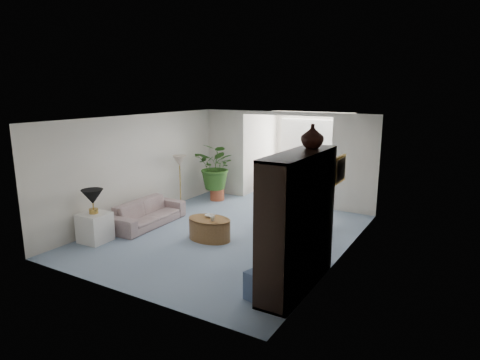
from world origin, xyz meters
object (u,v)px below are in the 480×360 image
Objects in this scene: side_table_dark at (318,217)px; end_table at (95,227)px; sunroom_table at (311,180)px; framed_picture at (340,170)px; wingback_chair at (284,211)px; ottoman at (268,285)px; coffee_bowl at (210,216)px; cabinet_urn at (312,136)px; floor_lamp at (179,161)px; coffee_table at (209,229)px; plant_pot at (217,194)px; entertainment_cabinet at (298,221)px; sunroom_chair_blue at (326,186)px; sunroom_chair_maroon at (279,181)px; table_lamp at (92,197)px; sofa at (148,213)px; coffee_cup at (213,219)px.

end_table is at bearing -141.19° from side_table_dark.
framed_picture is at bearing -64.36° from sunroom_table.
ottoman is (1.13, -3.03, -0.19)m from wingback_chair.
end_table is at bearing -108.59° from sunroom_table.
framed_picture is 5.05m from end_table.
end_table reaches higher than sunroom_table.
cabinet_urn is (2.43, -0.63, 1.88)m from coffee_bowl.
wingback_chair is at bearing 49.38° from coffee_bowl.
coffee_table is at bearing -38.25° from floor_lamp.
coffee_table is 3.13m from plant_pot.
sunroom_table is at bearing -119.52° from wingback_chair.
cabinet_urn is (0.62, -2.23, 2.06)m from side_table_dark.
coffee_bowl is 3.03m from plant_pot.
entertainment_cabinet is 5.52m from plant_pot.
wingback_chair is 0.41× the size of entertainment_cabinet.
cabinet_urn reaches higher than wingback_chair.
sunroom_chair_blue is 1.06m from sunroom_table.
side_table_dark is 0.28× the size of entertainment_cabinet.
sunroom_chair_blue is 1.50m from sunroom_chair_maroon.
coffee_bowl is at bearing -138.63° from side_table_dark.
coffee_bowl reaches higher than plant_pot.
framed_picture is at bearing 19.26° from table_lamp.
cabinet_urn reaches higher than coffee_table.
framed_picture is at bearing 6.55° from coffee_table.
framed_picture reaches higher than table_lamp.
sofa is 4.62m from sunroom_chair_maroon.
coffee_table is 2.49× the size of cabinet_urn.
plant_pot is 2.11m from sunroom_chair_maroon.
ottoman is (-0.19, -0.60, -0.87)m from entertainment_cabinet.
sunroom_chair_blue reaches higher than side_table_dark.
end_table is 2.38m from coffee_bowl.
sunroom_table is at bearing 71.41° from end_table.
entertainment_cabinet is at bearing -99.78° from framed_picture.
entertainment_cabinet is (2.38, -1.03, 0.86)m from coffee_table.
sunroom_table is (-2.37, 4.95, -1.41)m from framed_picture.
coffee_cup is at bearing -58.07° from plant_pot.
coffee_bowl is (1.91, 1.40, -0.48)m from table_lamp.
sunroom_chair_maroon is at bearing 95.97° from coffee_bowl.
sunroom_chair_blue is at bearing 43.71° from floor_lamp.
entertainment_cabinet reaches higher than sofa.
table_lamp reaches higher than coffee_table.
table_lamp is 0.75× the size of sunroom_table.
sunroom_chair_maroon is (-1.57, 3.10, -0.08)m from wingback_chair.
floor_lamp reaches higher than plant_pot.
side_table_dark is at bearing 43.10° from sunroom_chair_maroon.
side_table_dark is 2.91m from sunroom_chair_blue.
sunroom_chair_maroon is at bearing 94.09° from sunroom_chair_blue.
side_table_dark reaches higher than ottoman.
side_table_dark is at bearing 161.66° from wingback_chair.
sunroom_chair_maroon is at bearing -17.84° from sofa.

